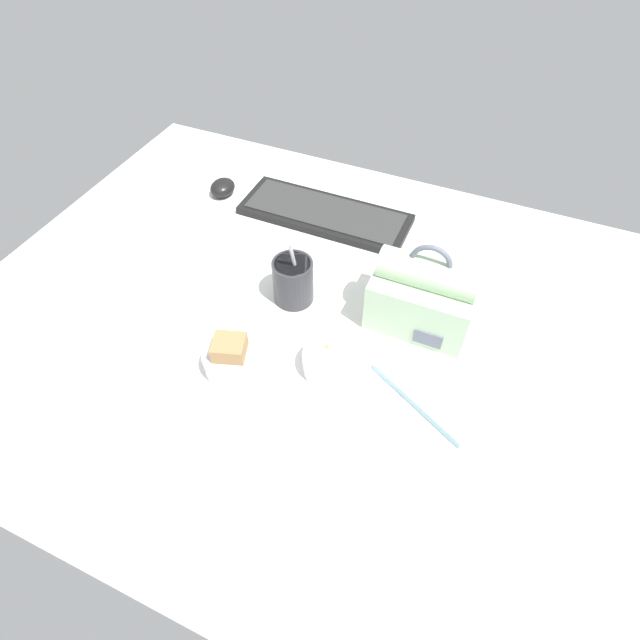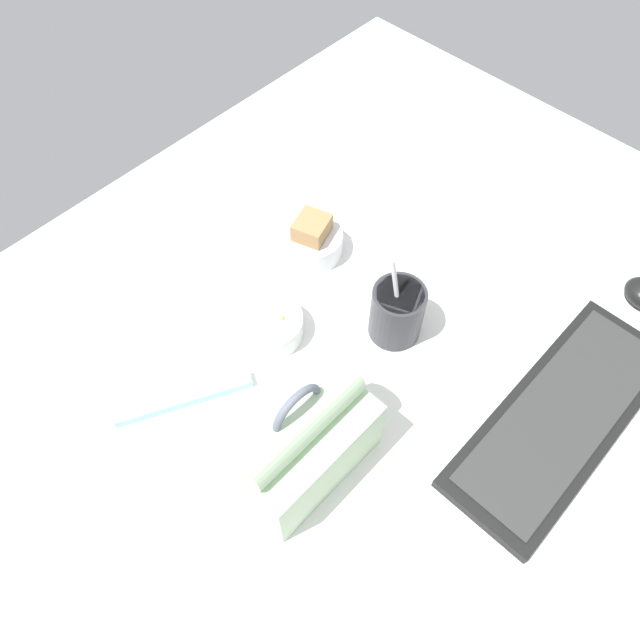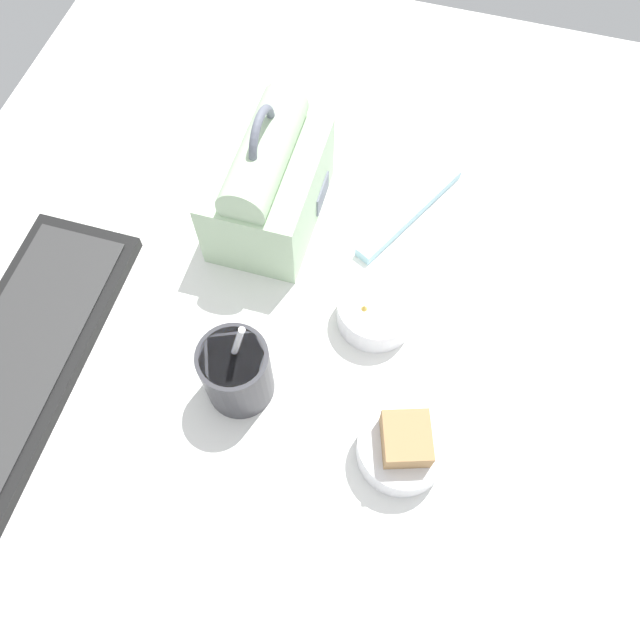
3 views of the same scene
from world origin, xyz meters
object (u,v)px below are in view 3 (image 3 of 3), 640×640
Objects in this scene: soup_cup at (237,372)px; lunch_bag at (268,183)px; bento_bowl_snacks at (376,310)px; keyboard at (20,361)px; bento_bowl_sandwich at (403,447)px; chopstick_case at (410,212)px.

lunch_bag is at bearing 9.55° from soup_cup.
lunch_bag is 1.94× the size of bento_bowl_snacks.
soup_cup is (-25.35, -4.26, -2.05)cm from lunch_bag.
bento_bowl_sandwich is at bearing -87.67° from keyboard.
soup_cup is at bearing -170.45° from lunch_bag.
soup_cup is 19.42cm from bento_bowl_snacks.
bento_bowl_sandwich is 17.80cm from bento_bowl_snacks.
keyboard is 3.96× the size of bento_bowl_sandwich.
bento_bowl_sandwich reaches higher than chopstick_case.
keyboard is at bearing 142.54° from lunch_bag.
lunch_bag reaches higher than bento_bowl_snacks.
chopstick_case is (35.37, -41.56, -0.22)cm from keyboard.
soup_cup reaches higher than chopstick_case.
soup_cup is (4.60, -27.21, 4.10)cm from keyboard.
lunch_bag is at bearing 41.45° from bento_bowl_sandwich.
keyboard is 2.51× the size of soup_cup.
lunch_bag is at bearing -37.46° from keyboard.
soup_cup is at bearing -80.40° from keyboard.
chopstick_case is (5.41, -18.61, -6.37)cm from lunch_bag.
bento_bowl_snacks is 0.52× the size of chopstick_case.
keyboard reaches higher than chopstick_case.
keyboard is 27.90cm from soup_cup.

